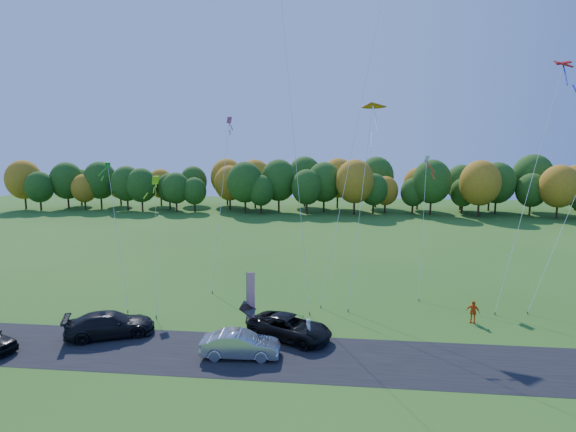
# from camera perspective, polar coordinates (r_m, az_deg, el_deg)

# --- Properties ---
(ground) EXTENTS (160.00, 160.00, 0.00)m
(ground) POSITION_cam_1_polar(r_m,az_deg,el_deg) (32.00, -1.17, -14.18)
(ground) COLOR #285C18
(asphalt_strip) EXTENTS (90.00, 6.00, 0.01)m
(asphalt_strip) POSITION_cam_1_polar(r_m,az_deg,el_deg) (28.39, -2.24, -17.32)
(asphalt_strip) COLOR black
(asphalt_strip) RESTS_ON ground
(tree_line) EXTENTS (116.00, 12.00, 10.00)m
(tree_line) POSITION_cam_1_polar(r_m,az_deg,el_deg) (85.21, 3.50, 0.43)
(tree_line) COLOR #1E4711
(tree_line) RESTS_ON ground
(black_suv) EXTENTS (6.17, 4.62, 1.56)m
(black_suv) POSITION_cam_1_polar(r_m,az_deg,el_deg) (30.31, 0.25, -13.94)
(black_suv) COLOR black
(black_suv) RESTS_ON ground
(silver_sedan) EXTENTS (4.77, 1.85, 1.55)m
(silver_sedan) POSITION_cam_1_polar(r_m,az_deg,el_deg) (28.10, -6.06, -15.92)
(silver_sedan) COLOR #A5A5AA
(silver_sedan) RESTS_ON ground
(dark_truck_a) EXTENTS (6.09, 4.37, 1.64)m
(dark_truck_a) POSITION_cam_1_polar(r_m,az_deg,el_deg) (32.87, -21.66, -12.65)
(dark_truck_a) COLOR black
(dark_truck_a) RESTS_ON ground
(person_tailgate_a) EXTENTS (0.59, 0.73, 1.73)m
(person_tailgate_a) POSITION_cam_1_polar(r_m,az_deg,el_deg) (29.47, 2.65, -14.45)
(person_tailgate_a) COLOR silver
(person_tailgate_a) RESTS_ON ground
(person_tailgate_b) EXTENTS (1.08, 1.09, 1.78)m
(person_tailgate_b) POSITION_cam_1_polar(r_m,az_deg,el_deg) (32.91, -4.77, -11.87)
(person_tailgate_b) COLOR gray
(person_tailgate_b) RESTS_ON ground
(person_east) EXTENTS (1.02, 0.82, 1.63)m
(person_east) POSITION_cam_1_polar(r_m,az_deg,el_deg) (35.36, 22.42, -11.17)
(person_east) COLOR orange
(person_east) RESTS_ON ground
(feather_flag) EXTENTS (0.56, 0.20, 4.32)m
(feather_flag) POSITION_cam_1_polar(r_m,az_deg,el_deg) (30.62, -4.85, -9.99)
(feather_flag) COLOR #999999
(feather_flag) RESTS_ON ground
(kite_delta_blue) EXTENTS (5.55, 12.18, 32.89)m
(kite_delta_blue) POSITION_cam_1_polar(r_m,az_deg,el_deg) (37.99, 0.33, 14.06)
(kite_delta_blue) COLOR #4C3F33
(kite_delta_blue) RESTS_ON ground
(kite_parafoil_orange) EXTENTS (7.26, 11.27, 28.93)m
(kite_parafoil_orange) POSITION_cam_1_polar(r_m,az_deg,el_deg) (39.05, 8.75, 11.35)
(kite_parafoil_orange) COLOR #4C3F33
(kite_parafoil_orange) RESTS_ON ground
(kite_delta_red) EXTENTS (3.17, 8.54, 17.34)m
(kite_delta_red) POSITION_cam_1_polar(r_m,az_deg,el_deg) (37.31, 9.38, 2.65)
(kite_delta_red) COLOR #4C3F33
(kite_delta_red) RESTS_ON ground
(kite_parafoil_rainbow) EXTENTS (7.81, 7.04, 19.71)m
(kite_parafoil_rainbow) POSITION_cam_1_polar(r_m,az_deg,el_deg) (39.94, 28.47, 3.75)
(kite_parafoil_rainbow) COLOR #4C3F33
(kite_parafoil_rainbow) RESTS_ON ground
(kite_diamond_yellow) EXTENTS (3.19, 7.75, 10.34)m
(kite_diamond_yellow) POSITION_cam_1_polar(r_m,az_deg,el_deg) (37.51, -16.44, -3.20)
(kite_diamond_yellow) COLOR #4C3F33
(kite_diamond_yellow) RESTS_ON ground
(kite_diamond_green) EXTENTS (4.22, 5.85, 11.44)m
(kite_diamond_green) POSITION_cam_1_polar(r_m,az_deg,el_deg) (38.63, -20.88, -2.11)
(kite_diamond_green) COLOR #4C3F33
(kite_diamond_green) RESTS_ON ground
(kite_diamond_white) EXTENTS (2.17, 7.89, 12.02)m
(kite_diamond_white) POSITION_cam_1_polar(r_m,az_deg,el_deg) (41.04, 16.78, -0.94)
(kite_diamond_white) COLOR #4C3F33
(kite_diamond_white) RESTS_ON ground
(kite_diamond_pink) EXTENTS (1.05, 8.14, 15.66)m
(kite_diamond_pink) POSITION_cam_1_polar(r_m,az_deg,el_deg) (42.29, -8.24, 4.65)
(kite_diamond_pink) COLOR #4C3F33
(kite_diamond_pink) RESTS_ON ground
(kite_diamond_blue_low) EXTENTS (5.68, 4.74, 10.70)m
(kite_diamond_blue_low) POSITION_cam_1_polar(r_m,az_deg,el_deg) (40.65, 30.94, -2.87)
(kite_diamond_blue_low) COLOR #4C3F33
(kite_diamond_blue_low) RESTS_ON ground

